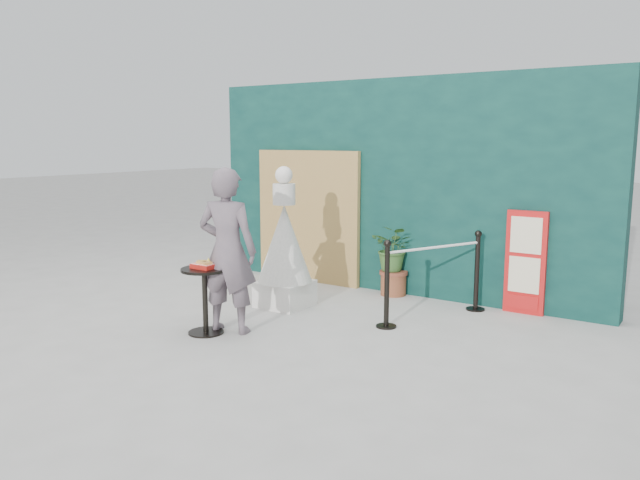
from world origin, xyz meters
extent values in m
plane|color=#ADAAA5|center=(0.00, 0.00, 0.00)|extent=(60.00, 60.00, 0.00)
cube|color=#092B29|center=(0.00, 3.15, 1.50)|extent=(6.00, 0.30, 3.00)
cube|color=tan|center=(-1.40, 2.94, 1.00)|extent=(1.80, 0.08, 2.00)
imported|color=#695A62|center=(-0.66, 0.33, 0.93)|extent=(0.78, 0.62, 1.87)
cube|color=red|center=(1.90, 2.96, 0.65)|extent=(0.50, 0.06, 1.30)
cube|color=beige|center=(1.90, 2.92, 1.00)|extent=(0.38, 0.02, 0.45)
cube|color=beige|center=(1.90, 2.92, 0.50)|extent=(0.38, 0.02, 0.45)
cube|color=red|center=(1.90, 2.92, 0.15)|extent=(0.38, 0.02, 0.18)
cube|color=white|center=(-0.80, 1.56, 0.17)|extent=(0.61, 0.61, 0.33)
cone|color=silver|center=(-0.80, 1.56, 0.84)|extent=(0.71, 0.71, 1.00)
cylinder|color=silver|center=(-0.80, 1.56, 1.47)|extent=(0.29, 0.29, 0.27)
sphere|color=silver|center=(-0.80, 1.56, 1.72)|extent=(0.22, 0.22, 0.22)
cylinder|color=black|center=(-0.84, 0.13, 0.01)|extent=(0.40, 0.40, 0.02)
cylinder|color=black|center=(-0.84, 0.13, 0.36)|extent=(0.06, 0.06, 0.72)
cylinder|color=black|center=(-0.84, 0.13, 0.73)|extent=(0.52, 0.52, 0.03)
cube|color=#B51A13|center=(-0.84, 0.13, 0.78)|extent=(0.26, 0.19, 0.05)
cube|color=#F53D20|center=(-0.84, 0.13, 0.80)|extent=(0.24, 0.17, 0.00)
cube|color=#DCB350|center=(-0.88, 0.14, 0.82)|extent=(0.15, 0.14, 0.02)
cube|color=#D48A4D|center=(-0.79, 0.11, 0.82)|extent=(0.13, 0.13, 0.02)
cone|color=yellow|center=(-0.82, 0.18, 0.83)|extent=(0.06, 0.06, 0.06)
cylinder|color=brown|center=(0.11, 2.88, 0.15)|extent=(0.35, 0.35, 0.30)
cylinder|color=brown|center=(0.11, 2.88, 0.32)|extent=(0.39, 0.39, 0.05)
imported|color=#335A26|center=(0.11, 2.88, 0.67)|extent=(0.59, 0.51, 0.65)
cylinder|color=black|center=(0.75, 1.47, 0.01)|extent=(0.24, 0.24, 0.02)
cylinder|color=black|center=(0.75, 1.47, 0.48)|extent=(0.06, 0.06, 0.96)
sphere|color=black|center=(0.75, 1.47, 0.99)|extent=(0.09, 0.09, 0.09)
cylinder|color=black|center=(1.35, 2.77, 0.01)|extent=(0.24, 0.24, 0.02)
cylinder|color=black|center=(1.35, 2.77, 0.48)|extent=(0.06, 0.06, 0.96)
sphere|color=black|center=(1.35, 2.77, 0.99)|extent=(0.09, 0.09, 0.09)
cylinder|color=white|center=(1.05, 2.12, 0.88)|extent=(0.63, 1.31, 0.03)
camera|label=1|loc=(4.03, -4.77, 2.17)|focal=35.00mm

